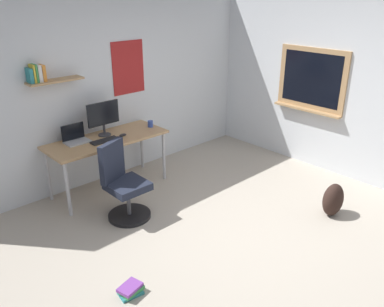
{
  "coord_description": "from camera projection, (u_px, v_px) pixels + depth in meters",
  "views": [
    {
      "loc": [
        -2.85,
        -2.31,
        2.6
      ],
      "look_at": [
        -0.04,
        0.71,
        0.85
      ],
      "focal_mm": 36.79,
      "sensor_mm": 36.0,
      "label": 1
    }
  ],
  "objects": [
    {
      "name": "book_stack_on_floor",
      "position": [
        131.0,
        290.0,
        3.6
      ],
      "size": [
        0.24,
        0.19,
        0.09
      ],
      "color": "teal",
      "rests_on": "ground"
    },
    {
      "name": "computer_mouse",
      "position": [
        123.0,
        135.0,
        5.28
      ],
      "size": [
        0.1,
        0.06,
        0.03
      ],
      "primitive_type": "ellipsoid",
      "color": "#262628",
      "rests_on": "desk"
    },
    {
      "name": "office_chair",
      "position": [
        123.0,
        186.0,
        4.69
      ],
      "size": [
        0.53,
        0.55,
        0.95
      ],
      "color": "black",
      "rests_on": "ground"
    },
    {
      "name": "wall_back",
      "position": [
        110.0,
        88.0,
        5.5
      ],
      "size": [
        5.0,
        0.3,
        2.6
      ],
      "color": "silver",
      "rests_on": "ground"
    },
    {
      "name": "laptop",
      "position": [
        76.0,
        138.0,
        5.07
      ],
      "size": [
        0.31,
        0.21,
        0.23
      ],
      "color": "#ADAFB5",
      "rests_on": "desk"
    },
    {
      "name": "ground_plane",
      "position": [
        239.0,
        241.0,
        4.36
      ],
      "size": [
        5.2,
        5.2,
        0.0
      ],
      "primitive_type": "plane",
      "color": "#ADA393",
      "rests_on": "ground"
    },
    {
      "name": "coffee_mug",
      "position": [
        150.0,
        124.0,
        5.62
      ],
      "size": [
        0.08,
        0.08,
        0.09
      ],
      "primitive_type": "cylinder",
      "color": "#334CA5",
      "rests_on": "desk"
    },
    {
      "name": "backpack",
      "position": [
        333.0,
        200.0,
        4.79
      ],
      "size": [
        0.32,
        0.22,
        0.42
      ],
      "primitive_type": "ellipsoid",
      "color": "black",
      "rests_on": "ground"
    },
    {
      "name": "desk",
      "position": [
        107.0,
        143.0,
        5.24
      ],
      "size": [
        1.61,
        0.66,
        0.75
      ],
      "color": "tan",
      "rests_on": "ground"
    },
    {
      "name": "keyboard",
      "position": [
        105.0,
        141.0,
        5.11
      ],
      "size": [
        0.37,
        0.13,
        0.02
      ],
      "primitive_type": "cube",
      "color": "black",
      "rests_on": "desk"
    },
    {
      "name": "monitor_primary",
      "position": [
        103.0,
        116.0,
        5.21
      ],
      "size": [
        0.46,
        0.17,
        0.46
      ],
      "color": "#38383D",
      "rests_on": "desk"
    },
    {
      "name": "wall_right",
      "position": [
        359.0,
        90.0,
        5.4
      ],
      "size": [
        0.22,
        5.0,
        2.6
      ],
      "color": "silver",
      "rests_on": "ground"
    }
  ]
}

